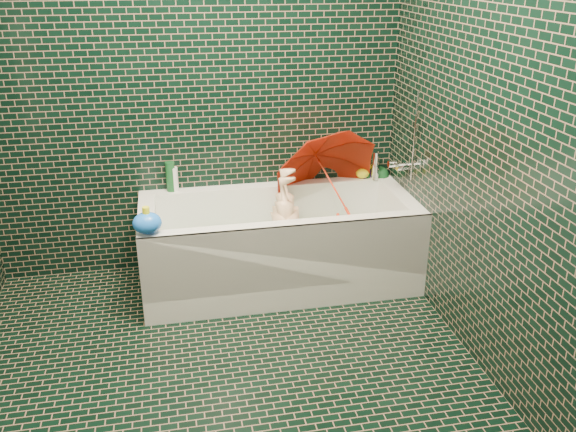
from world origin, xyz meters
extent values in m
plane|color=black|center=(0.00, 0.00, 0.00)|extent=(2.80, 2.80, 0.00)
plane|color=black|center=(0.00, 1.40, 1.25)|extent=(2.80, 0.00, 2.80)
plane|color=black|center=(0.00, -1.40, 1.25)|extent=(2.80, 0.00, 2.80)
plane|color=black|center=(1.30, 0.00, 1.25)|extent=(0.00, 2.80, 2.80)
cube|color=white|center=(0.45, 1.02, 0.07)|extent=(1.70, 0.75, 0.15)
cube|color=white|center=(0.45, 1.35, 0.35)|extent=(1.70, 0.10, 0.40)
cube|color=white|center=(0.45, 0.70, 0.35)|extent=(1.70, 0.10, 0.40)
cube|color=white|center=(1.25, 1.02, 0.35)|extent=(0.10, 0.55, 0.40)
cube|color=white|center=(-0.35, 1.02, 0.35)|extent=(0.10, 0.55, 0.40)
cube|color=white|center=(0.45, 0.66, 0.28)|extent=(1.70, 0.02, 0.55)
cube|color=#50C727|center=(0.45, 1.02, 0.16)|extent=(1.35, 0.47, 0.01)
cube|color=silver|center=(0.45, 1.02, 0.30)|extent=(1.48, 0.53, 0.00)
cylinder|color=silver|center=(1.28, 1.02, 0.73)|extent=(0.14, 0.05, 0.05)
cylinder|color=silver|center=(1.20, 1.08, 0.73)|extent=(0.05, 0.04, 0.04)
cylinder|color=silver|center=(1.27, 0.92, 0.95)|extent=(0.01, 0.01, 0.55)
imported|color=beige|center=(0.51, 0.98, 0.31)|extent=(0.94, 0.56, 0.26)
imported|color=red|center=(0.82, 1.12, 0.61)|extent=(0.85, 0.97, 0.95)
imported|color=white|center=(1.20, 1.37, 0.55)|extent=(0.11, 0.11, 0.23)
imported|color=#461E71|center=(1.14, 1.34, 0.55)|extent=(0.11, 0.11, 0.19)
imported|color=#144922|center=(1.21, 1.32, 0.55)|extent=(0.18, 0.18, 0.17)
cylinder|color=#144922|center=(1.13, 1.36, 0.65)|extent=(0.06, 0.06, 0.19)
cylinder|color=silver|center=(1.17, 1.31, 0.65)|extent=(0.05, 0.05, 0.19)
cylinder|color=#144922|center=(-0.19, 1.36, 0.65)|extent=(0.07, 0.07, 0.20)
cylinder|color=white|center=(-0.17, 1.36, 0.63)|extent=(0.06, 0.06, 0.16)
ellipsoid|color=yellow|center=(1.09, 1.34, 0.59)|extent=(0.10, 0.09, 0.07)
sphere|color=yellow|center=(1.13, 1.35, 0.63)|extent=(0.05, 0.05, 0.05)
cone|color=orange|center=(1.15, 1.35, 0.63)|extent=(0.02, 0.02, 0.02)
ellipsoid|color=blue|center=(-0.33, 0.71, 0.62)|extent=(0.18, 0.15, 0.12)
cylinder|color=yellow|center=(-0.33, 0.71, 0.69)|extent=(0.04, 0.04, 0.04)
camera|label=1|loc=(-0.19, -2.40, 1.95)|focal=38.00mm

